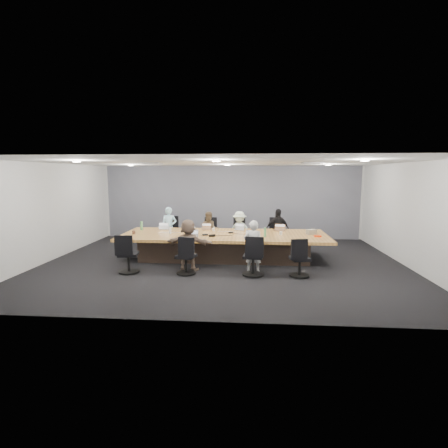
# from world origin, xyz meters

# --- Properties ---
(floor) EXTENTS (10.00, 8.00, 0.00)m
(floor) POSITION_xyz_m (0.00, 0.00, 0.00)
(floor) COLOR black
(floor) RESTS_ON ground
(ceiling) EXTENTS (10.00, 8.00, 0.00)m
(ceiling) POSITION_xyz_m (0.00, 0.00, 2.80)
(ceiling) COLOR white
(ceiling) RESTS_ON wall_back
(wall_back) EXTENTS (10.00, 0.00, 2.80)m
(wall_back) POSITION_xyz_m (0.00, 4.00, 1.40)
(wall_back) COLOR beige
(wall_back) RESTS_ON ground
(wall_front) EXTENTS (10.00, 0.00, 2.80)m
(wall_front) POSITION_xyz_m (0.00, -4.00, 1.40)
(wall_front) COLOR beige
(wall_front) RESTS_ON ground
(wall_left) EXTENTS (0.00, 8.00, 2.80)m
(wall_left) POSITION_xyz_m (-5.00, 0.00, 1.40)
(wall_left) COLOR beige
(wall_left) RESTS_ON ground
(wall_right) EXTENTS (0.00, 8.00, 2.80)m
(wall_right) POSITION_xyz_m (5.00, 0.00, 1.40)
(wall_right) COLOR beige
(wall_right) RESTS_ON ground
(curtain) EXTENTS (9.80, 0.04, 2.80)m
(curtain) POSITION_xyz_m (0.00, 3.92, 1.40)
(curtain) COLOR gray
(curtain) RESTS_ON ground
(conference_table) EXTENTS (6.00, 2.20, 0.74)m
(conference_table) POSITION_xyz_m (0.00, 0.50, 0.40)
(conference_table) COLOR #362820
(conference_table) RESTS_ON ground
(chair_0) EXTENTS (0.65, 0.65, 0.86)m
(chair_0) POSITION_xyz_m (-1.97, 2.20, 0.43)
(chair_0) COLOR black
(chair_0) RESTS_ON ground
(chair_1) EXTENTS (0.60, 0.60, 0.79)m
(chair_1) POSITION_xyz_m (-0.59, 2.20, 0.40)
(chair_1) COLOR black
(chair_1) RESTS_ON ground
(chair_2) EXTENTS (0.57, 0.57, 0.77)m
(chair_2) POSITION_xyz_m (0.40, 2.20, 0.38)
(chair_2) COLOR black
(chair_2) RESTS_ON ground
(chair_3) EXTENTS (0.60, 0.60, 0.83)m
(chair_3) POSITION_xyz_m (1.65, 2.20, 0.41)
(chair_3) COLOR black
(chair_3) RESTS_ON ground
(chair_4) EXTENTS (0.61, 0.61, 0.80)m
(chair_4) POSITION_xyz_m (-2.30, -1.20, 0.40)
(chair_4) COLOR black
(chair_4) RESTS_ON ground
(chair_5) EXTENTS (0.62, 0.62, 0.76)m
(chair_5) POSITION_xyz_m (-0.83, -1.20, 0.38)
(chair_5) COLOR black
(chair_5) RESTS_ON ground
(chair_6) EXTENTS (0.61, 0.61, 0.82)m
(chair_6) POSITION_xyz_m (0.84, -1.20, 0.41)
(chair_6) COLOR black
(chair_6) RESTS_ON ground
(chair_7) EXTENTS (0.61, 0.61, 0.75)m
(chair_7) POSITION_xyz_m (1.98, -1.20, 0.37)
(chair_7) COLOR black
(chair_7) RESTS_ON ground
(person_0) EXTENTS (0.53, 0.37, 1.39)m
(person_0) POSITION_xyz_m (-1.97, 1.85, 0.70)
(person_0) COLOR #A7DBEF
(person_0) RESTS_ON ground
(laptop_0) EXTENTS (0.31, 0.21, 0.02)m
(laptop_0) POSITION_xyz_m (-1.97, 1.30, 0.75)
(laptop_0) COLOR #B2B2B7
(laptop_0) RESTS_ON conference_table
(person_1) EXTENTS (0.65, 0.53, 1.25)m
(person_1) POSITION_xyz_m (-0.59, 1.85, 0.62)
(person_1) COLOR brown
(person_1) RESTS_ON ground
(laptop_1) EXTENTS (0.31, 0.23, 0.02)m
(laptop_1) POSITION_xyz_m (-0.59, 1.30, 0.75)
(laptop_1) COLOR #8C6647
(laptop_1) RESTS_ON conference_table
(person_2) EXTENTS (0.89, 0.62, 1.26)m
(person_2) POSITION_xyz_m (0.40, 1.85, 0.63)
(person_2) COLOR beige
(person_2) RESTS_ON ground
(laptop_2) EXTENTS (0.32, 0.25, 0.02)m
(laptop_2) POSITION_xyz_m (0.40, 1.30, 0.75)
(laptop_2) COLOR #B2B2B7
(laptop_2) RESTS_ON conference_table
(person_3) EXTENTS (0.85, 0.51, 1.36)m
(person_3) POSITION_xyz_m (1.65, 1.85, 0.68)
(person_3) COLOR black
(person_3) RESTS_ON ground
(laptop_3) EXTENTS (0.36, 0.27, 0.02)m
(laptop_3) POSITION_xyz_m (1.65, 1.30, 0.75)
(laptop_3) COLOR #8C6647
(laptop_3) RESTS_ON conference_table
(person_5) EXTENTS (1.30, 0.59, 1.35)m
(person_5) POSITION_xyz_m (-0.83, -0.85, 0.67)
(person_5) COLOR #7E6453
(person_5) RESTS_ON ground
(laptop_5) EXTENTS (0.30, 0.21, 0.02)m
(laptop_5) POSITION_xyz_m (-0.83, -0.30, 0.75)
(laptop_5) COLOR #B2B2B7
(laptop_5) RESTS_ON conference_table
(person_6) EXTENTS (0.50, 0.34, 1.34)m
(person_6) POSITION_xyz_m (0.84, -0.85, 0.67)
(person_6) COLOR silver
(person_6) RESTS_ON ground
(laptop_6) EXTENTS (0.38, 0.30, 0.02)m
(laptop_6) POSITION_xyz_m (0.84, -0.30, 0.75)
(laptop_6) COLOR #B2B2B7
(laptop_6) RESTS_ON conference_table
(bottle_green_left) EXTENTS (0.08, 0.08, 0.28)m
(bottle_green_left) POSITION_xyz_m (-2.65, 1.01, 0.88)
(bottle_green_left) COLOR #59A560
(bottle_green_left) RESTS_ON conference_table
(bottle_green_right) EXTENTS (0.09, 0.09, 0.26)m
(bottle_green_right) POSITION_xyz_m (1.18, 0.14, 0.87)
(bottle_green_right) COLOR #59A560
(bottle_green_right) RESTS_ON conference_table
(bottle_clear) EXTENTS (0.07, 0.07, 0.21)m
(bottle_clear) POSITION_xyz_m (-1.59, 0.40, 0.85)
(bottle_clear) COLOR silver
(bottle_clear) RESTS_ON conference_table
(cup_white_far) EXTENTS (0.10, 0.10, 0.10)m
(cup_white_far) POSITION_xyz_m (-0.37, 1.01, 0.79)
(cup_white_far) COLOR white
(cup_white_far) RESTS_ON conference_table
(cup_white_near) EXTENTS (0.10, 0.10, 0.09)m
(cup_white_near) POSITION_xyz_m (1.65, 0.50, 0.79)
(cup_white_near) COLOR white
(cup_white_near) RESTS_ON conference_table
(mug_brown) EXTENTS (0.12, 0.12, 0.11)m
(mug_brown) POSITION_xyz_m (-2.65, 0.27, 0.79)
(mug_brown) COLOR brown
(mug_brown) RESTS_ON conference_table
(mic_left) EXTENTS (0.18, 0.16, 0.03)m
(mic_left) POSITION_xyz_m (-0.54, 0.27, 0.76)
(mic_left) COLOR black
(mic_left) RESTS_ON conference_table
(mic_right) EXTENTS (0.16, 0.11, 0.03)m
(mic_right) POSITION_xyz_m (0.18, 0.68, 0.75)
(mic_right) COLOR black
(mic_right) RESTS_ON conference_table
(stapler) EXTENTS (0.18, 0.11, 0.07)m
(stapler) POSITION_xyz_m (-0.31, 0.01, 0.77)
(stapler) COLOR black
(stapler) RESTS_ON conference_table
(canvas_bag) EXTENTS (0.32, 0.26, 0.15)m
(canvas_bag) POSITION_xyz_m (2.54, 0.62, 0.81)
(canvas_bag) COLOR gray
(canvas_bag) RESTS_ON conference_table
(snack_packet) EXTENTS (0.21, 0.14, 0.04)m
(snack_packet) POSITION_xyz_m (2.65, 0.24, 0.76)
(snack_packet) COLOR #E93809
(snack_packet) RESTS_ON conference_table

